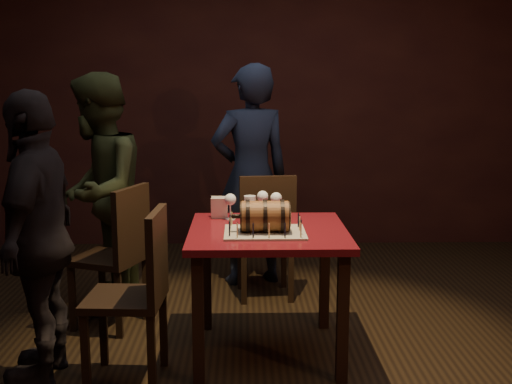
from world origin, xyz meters
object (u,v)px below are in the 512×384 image
(wine_glass_right, at_px, (276,199))
(chair_left_rear, at_px, (119,249))
(barrel_cake, at_px, (265,216))
(wine_glass_mid, at_px, (263,198))
(chair_back, at_px, (266,230))
(chair_left_front, at_px, (139,286))
(pub_table, at_px, (268,248))
(person_left_front, at_px, (38,237))
(wine_glass_left, at_px, (230,201))
(pint_of_ale, at_px, (250,208))
(person_back, at_px, (250,175))
(person_left_rear, at_px, (99,193))

(wine_glass_right, bearing_deg, chair_left_rear, 172.65)
(barrel_cake, height_order, wine_glass_mid, barrel_cake)
(chair_back, xyz_separation_m, chair_left_front, (-0.71, -1.26, 0.00))
(pub_table, relative_size, wine_glass_mid, 5.59)
(chair_left_front, xyz_separation_m, person_left_front, (-0.53, 0.06, 0.25))
(wine_glass_left, xyz_separation_m, person_left_front, (-1.00, -0.53, -0.09))
(person_left_front, bearing_deg, chair_left_rear, 159.10)
(wine_glass_mid, xyz_separation_m, pint_of_ale, (-0.08, -0.11, -0.04))
(barrel_cake, xyz_separation_m, chair_left_front, (-0.67, -0.22, -0.33))
(wine_glass_left, distance_m, chair_left_rear, 0.82)
(wine_glass_right, xyz_separation_m, chair_left_front, (-0.75, -0.62, -0.35))
(wine_glass_left, height_order, person_back, person_back)
(wine_glass_mid, bearing_deg, person_back, 93.75)
(pub_table, xyz_separation_m, wine_glass_left, (-0.22, 0.26, 0.23))
(pub_table, distance_m, wine_glass_right, 0.38)
(chair_back, height_order, person_back, person_back)
(pint_of_ale, relative_size, person_back, 0.09)
(chair_back, relative_size, person_back, 0.54)
(person_left_rear, bearing_deg, barrel_cake, 52.94)
(barrel_cake, xyz_separation_m, pint_of_ale, (-0.08, 0.34, -0.03))
(wine_glass_left, distance_m, person_back, 1.10)
(barrel_cake, relative_size, chair_left_front, 0.35)
(wine_glass_mid, distance_m, person_back, 1.00)
(barrel_cake, relative_size, wine_glass_right, 2.02)
(chair_left_rear, height_order, person_back, person_back)
(wine_glass_mid, relative_size, pint_of_ale, 1.07)
(barrel_cake, height_order, person_left_front, person_left_front)
(wine_glass_mid, relative_size, chair_left_front, 0.17)
(pint_of_ale, relative_size, person_left_front, 0.10)
(wine_glass_mid, distance_m, wine_glass_right, 0.10)
(wine_glass_mid, bearing_deg, person_left_front, -152.59)
(wine_glass_left, distance_m, person_left_front, 1.14)
(barrel_cake, bearing_deg, chair_left_rear, 150.18)
(wine_glass_right, distance_m, chair_left_rear, 1.07)
(wine_glass_mid, xyz_separation_m, person_back, (-0.07, 0.99, -0.01))
(chair_left_rear, xyz_separation_m, person_left_front, (-0.28, -0.69, 0.25))
(person_back, bearing_deg, chair_left_rear, 30.30)
(chair_left_rear, xyz_separation_m, person_left_rear, (-0.19, 0.36, 0.30))
(pint_of_ale, bearing_deg, barrel_cake, -76.95)
(wine_glass_right, xyz_separation_m, chair_back, (-0.04, 0.64, -0.35))
(chair_left_front, height_order, person_back, person_back)
(pub_table, relative_size, person_left_front, 0.58)
(person_left_rear, bearing_deg, person_back, 119.68)
(person_back, height_order, person_left_front, person_back)
(barrel_cake, height_order, wine_glass_right, barrel_cake)
(chair_left_front, distance_m, person_left_front, 0.59)
(wine_glass_mid, xyz_separation_m, wine_glass_right, (0.08, -0.06, 0.00))
(pub_table, xyz_separation_m, person_back, (-0.09, 1.35, 0.22))
(wine_glass_left, height_order, pint_of_ale, wine_glass_left)
(pint_of_ale, relative_size, chair_left_front, 0.16)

